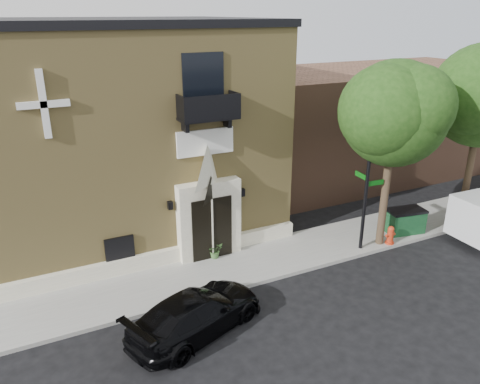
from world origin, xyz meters
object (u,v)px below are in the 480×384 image
at_px(street_sign, 367,186).
at_px(pedestrian_near, 384,212).
at_px(black_sedan, 197,313).
at_px(dumpster, 405,220).
at_px(fire_hydrant, 390,235).

xyz_separation_m(street_sign, pedestrian_near, (2.20, 1.10, -2.00)).
height_order(black_sedan, dumpster, black_sedan).
relative_size(dumpster, pedestrian_near, 1.12).
relative_size(black_sedan, pedestrian_near, 2.92).
relative_size(fire_hydrant, pedestrian_near, 0.51).
bearing_deg(street_sign, pedestrian_near, 31.26).
bearing_deg(pedestrian_near, black_sedan, -16.67).
distance_m(street_sign, pedestrian_near, 3.17).
height_order(street_sign, fire_hydrant, street_sign).
xyz_separation_m(black_sedan, pedestrian_near, (10.42, 3.05, 0.28)).
bearing_deg(pedestrian_near, street_sign, -6.40).
height_order(black_sedan, fire_hydrant, black_sedan).
distance_m(dumpster, pedestrian_near, 0.99).
bearing_deg(dumpster, pedestrian_near, 137.89).
bearing_deg(fire_hydrant, pedestrian_near, 58.86).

